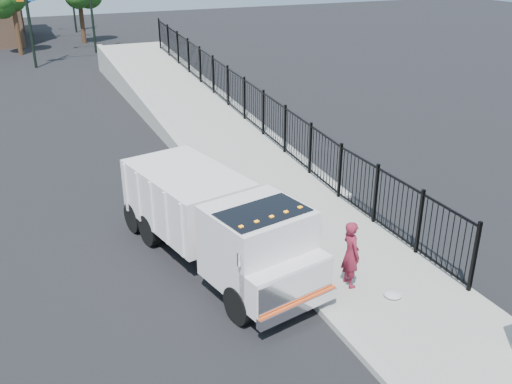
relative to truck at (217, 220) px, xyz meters
name	(u,v)px	position (x,y,z in m)	size (l,w,h in m)	color
ground	(299,285)	(1.48, -1.74, -1.31)	(120.00, 120.00, 0.00)	black
sidewalk	(413,308)	(3.41, -3.74, -1.25)	(3.55, 12.00, 0.12)	#9E998E
curb	(342,329)	(1.48, -3.74, -1.23)	(0.30, 12.00, 0.16)	#ADAAA3
ramp	(187,113)	(3.61, 14.26, -1.31)	(3.95, 24.00, 1.70)	#9E998E
iron_fence	(244,112)	(5.03, 10.26, -0.41)	(0.10, 28.00, 1.80)	black
truck	(217,220)	(0.00, 0.00, 0.00)	(3.56, 7.12, 2.34)	black
worker	(351,254)	(2.53, -2.34, -0.34)	(0.62, 0.41, 1.70)	maroon
debris	(393,294)	(3.21, -3.21, -1.14)	(0.43, 0.43, 0.11)	silver
tree_0	(12,0)	(-3.05, 34.26, 2.61)	(2.36, 2.36, 5.18)	#382314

